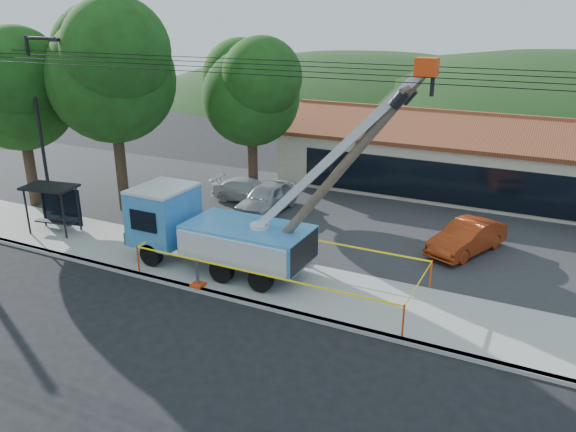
% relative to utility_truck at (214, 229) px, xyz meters
% --- Properties ---
extents(ground, '(120.00, 120.00, 0.00)m').
position_rel_utility_truck_xyz_m(ground, '(3.65, -4.06, -1.79)').
color(ground, black).
rests_on(ground, ground).
extents(curb, '(60.00, 0.25, 0.15)m').
position_rel_utility_truck_xyz_m(curb, '(3.65, -1.96, -1.72)').
color(curb, '#A9A79E').
rests_on(curb, ground).
extents(sidewalk, '(60.00, 4.00, 0.15)m').
position_rel_utility_truck_xyz_m(sidewalk, '(3.65, -0.06, -1.72)').
color(sidewalk, '#A9A79E').
rests_on(sidewalk, ground).
extents(parking_lot, '(60.00, 12.00, 0.10)m').
position_rel_utility_truck_xyz_m(parking_lot, '(3.65, 7.94, -1.74)').
color(parking_lot, '#28282B').
rests_on(parking_lot, ground).
extents(strip_mall, '(22.50, 8.53, 4.67)m').
position_rel_utility_truck_xyz_m(strip_mall, '(7.65, 15.92, 0.09)').
color(strip_mall, '#BEAF96').
rests_on(strip_mall, ground).
extents(streetlight, '(2.13, 0.22, 9.00)m').
position_rel_utility_truck_xyz_m(streetlight, '(-10.14, 0.94, 3.51)').
color(streetlight, black).
rests_on(streetlight, ground).
extents(tree_west_near, '(7.56, 6.72, 10.80)m').
position_rel_utility_truck_xyz_m(tree_west_near, '(-8.35, 3.94, 5.73)').
color(tree_west_near, '#332316').
rests_on(tree_west_near, ground).
extents(tree_west_far, '(6.84, 6.08, 9.48)m').
position_rel_utility_truck_xyz_m(tree_west_far, '(-13.35, 2.44, 4.75)').
color(tree_west_far, '#332316').
rests_on(tree_west_far, ground).
extents(tree_lot, '(6.30, 5.60, 8.94)m').
position_rel_utility_truck_xyz_m(tree_lot, '(-3.35, 8.94, 4.42)').
color(tree_lot, '#332316').
rests_on(tree_lot, ground).
extents(hill_west, '(78.40, 56.00, 28.00)m').
position_rel_utility_truck_xyz_m(hill_west, '(-11.35, 50.94, -1.79)').
color(hill_west, '#153513').
rests_on(hill_west, ground).
extents(utility_truck, '(12.06, 4.11, 8.54)m').
position_rel_utility_truck_xyz_m(utility_truck, '(0.00, 0.00, 0.00)').
color(utility_truck, black).
rests_on(utility_truck, ground).
extents(leaning_pole, '(6.64, 1.92, 8.49)m').
position_rel_utility_truck_xyz_m(leaning_pole, '(5.19, 0.12, 2.93)').
color(leaning_pole, brown).
rests_on(leaning_pole, ground).
extents(bus_shelter, '(2.59, 1.85, 2.29)m').
position_rel_utility_truck_xyz_m(bus_shelter, '(-8.99, -0.00, 0.02)').
color(bus_shelter, black).
rests_on(bus_shelter, ground).
extents(caution_tape, '(10.87, 3.86, 1.12)m').
position_rel_utility_truck_xyz_m(caution_tape, '(2.92, 0.09, -0.82)').
color(caution_tape, '#F5400D').
rests_on(caution_tape, ground).
extents(car_silver, '(1.85, 4.56, 1.55)m').
position_rel_utility_truck_xyz_m(car_silver, '(-1.38, 6.95, -1.79)').
color(car_silver, '#A5A7AC').
rests_on(car_silver, ground).
extents(car_red, '(2.98, 4.43, 1.38)m').
position_rel_utility_truck_xyz_m(car_red, '(8.91, 6.17, -1.79)').
color(car_red, '#A53210').
rests_on(car_red, ground).
extents(car_white, '(4.36, 2.13, 1.22)m').
position_rel_utility_truck_xyz_m(car_white, '(-3.16, 8.16, -1.79)').
color(car_white, silver).
rests_on(car_white, ground).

